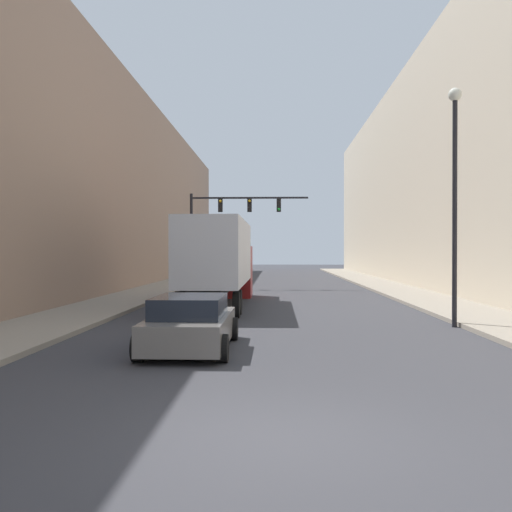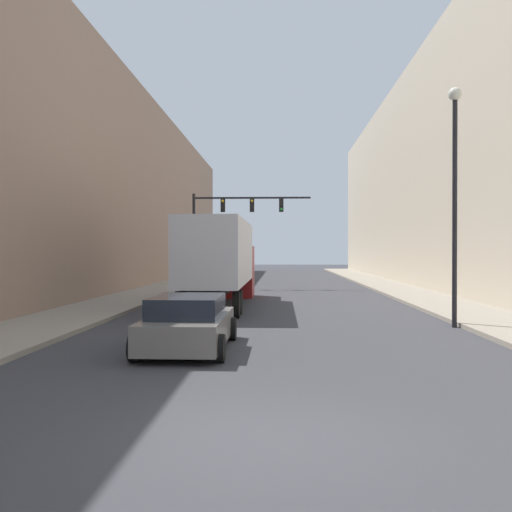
# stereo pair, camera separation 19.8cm
# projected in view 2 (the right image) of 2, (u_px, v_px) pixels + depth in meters

# --- Properties ---
(ground_plane) EXTENTS (200.00, 200.00, 0.00)m
(ground_plane) POSITION_uv_depth(u_px,v_px,m) (270.00, 439.00, 7.56)
(ground_plane) COLOR #38383D
(sidewalk_right) EXTENTS (3.23, 80.00, 0.15)m
(sidewalk_right) POSITION_uv_depth(u_px,v_px,m) (395.00, 288.00, 37.20)
(sidewalk_right) COLOR gray
(sidewalk_right) RESTS_ON ground
(sidewalk_left) EXTENTS (3.23, 80.00, 0.15)m
(sidewalk_left) POSITION_uv_depth(u_px,v_px,m) (165.00, 288.00, 37.87)
(sidewalk_left) COLOR gray
(sidewalk_left) RESTS_ON ground
(building_right) EXTENTS (6.00, 80.00, 15.82)m
(building_right) POSITION_uv_depth(u_px,v_px,m) (467.00, 168.00, 36.94)
(building_right) COLOR beige
(building_right) RESTS_ON ground
(building_left) EXTENTS (6.00, 80.00, 13.68)m
(building_left) POSITION_uv_depth(u_px,v_px,m) (96.00, 186.00, 38.02)
(building_left) COLOR #997A66
(building_left) RESTS_ON ground
(semi_truck) EXTENTS (2.46, 12.35, 3.81)m
(semi_truck) POSITION_uv_depth(u_px,v_px,m) (221.00, 259.00, 26.18)
(semi_truck) COLOR silver
(semi_truck) RESTS_ON ground
(sedan_car) EXTENTS (2.15, 4.51, 1.38)m
(sedan_car) POSITION_uv_depth(u_px,v_px,m) (188.00, 324.00, 14.39)
(sedan_car) COLOR slate
(sedan_car) RESTS_ON ground
(traffic_signal_gantry) EXTENTS (8.07, 0.35, 6.44)m
(traffic_signal_gantry) POSITION_uv_depth(u_px,v_px,m) (226.00, 219.00, 38.84)
(traffic_signal_gantry) COLOR black
(traffic_signal_gantry) RESTS_ON ground
(street_lamp) EXTENTS (0.44, 0.44, 7.85)m
(street_lamp) POSITION_uv_depth(u_px,v_px,m) (455.00, 177.00, 18.61)
(street_lamp) COLOR black
(street_lamp) RESTS_ON ground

